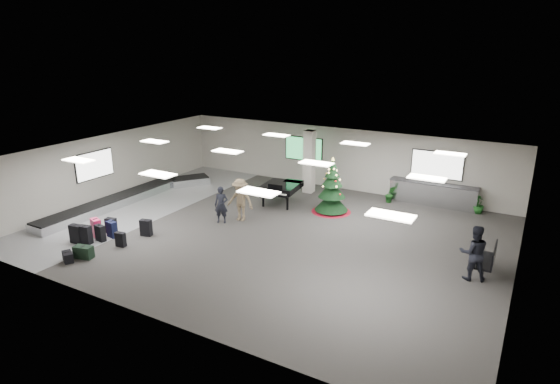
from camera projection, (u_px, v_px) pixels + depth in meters
The scene contains 22 objects.
ground at pixel (270, 232), 19.07m from camera, with size 18.00×18.00×0.00m, color #34312F.
room_envelope at pixel (270, 172), 19.09m from camera, with size 18.02×14.02×3.21m.
baggage_carousel at pixel (130, 197), 22.61m from camera, with size 2.28×9.71×0.43m.
service_counter at pixel (433, 194), 22.07m from camera, with size 4.05×0.65×1.08m.
suitcase_0 at pixel (76, 234), 17.92m from camera, with size 0.51×0.33×0.76m.
suitcase_1 at pixel (100, 233), 18.09m from camera, with size 0.45×0.27×0.67m.
pink_suitcase at pixel (96, 228), 18.45m from camera, with size 0.55×0.42×0.78m.
suitcase_3 at pixel (146, 228), 18.60m from camera, with size 0.49×0.35×0.69m.
navy_suitcase at pixel (112, 229), 18.47m from camera, with size 0.46×0.31×0.67m.
suitcase_5 at pixel (85, 235), 17.85m from camera, with size 0.52×0.34×0.75m.
green_duffel at pixel (84, 252), 16.71m from camera, with size 0.73×0.48×0.47m.
suitcase_7 at pixel (121, 239), 17.64m from camera, with size 0.41×0.25×0.58m.
suitcase_8 at pixel (111, 226), 18.88m from camera, with size 0.46×0.32×0.65m.
black_duffel at pixel (68, 257), 16.44m from camera, with size 0.61×0.51×0.37m.
christmas_tree at pixel (332, 193), 21.08m from camera, with size 1.80×1.80×2.57m.
grand_piano at pixel (281, 188), 22.11m from camera, with size 1.79×2.19×1.15m.
bench at pixel (489, 258), 15.47m from camera, with size 0.55×1.56×0.98m.
traveler_a at pixel (221, 205), 19.84m from camera, with size 0.58×0.38×1.59m, color black.
traveler_b at pixel (240, 200), 20.04m from camera, with size 1.21×0.69×1.87m, color #7C684C.
traveler_bench at pixel (474, 253), 15.00m from camera, with size 0.91×0.71×1.86m, color black.
potted_plant_left at pixel (390, 194), 22.45m from camera, with size 0.45×0.37×0.83m, color #133912.
potted_plant_right at pixel (478, 204), 21.01m from camera, with size 0.49×0.49×0.88m, color #133912.
Camera 1 is at (9.05, -15.17, 7.37)m, focal length 30.00 mm.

